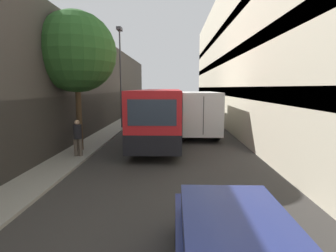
% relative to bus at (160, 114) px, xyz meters
% --- Properties ---
extents(ground_plane, '(150.00, 150.00, 0.00)m').
position_rel_bus_xyz_m(ground_plane, '(0.65, -1.02, -1.69)').
color(ground_plane, '#33302D').
extents(sidewalk_left, '(1.66, 60.00, 0.11)m').
position_rel_bus_xyz_m(sidewalk_left, '(-3.97, -1.02, -1.64)').
color(sidewalk_left, gray).
rests_on(sidewalk_left, ground_plane).
extents(building_left_shopfront, '(2.40, 60.00, 7.24)m').
position_rel_bus_xyz_m(building_left_shopfront, '(-5.90, -1.02, 1.60)').
color(building_left_shopfront, '#423D38').
rests_on(building_left_shopfront, ground_plane).
extents(building_right_apartment, '(2.40, 60.00, 12.14)m').
position_rel_bus_xyz_m(building_right_apartment, '(6.20, -1.02, 4.35)').
color(building_right_apartment, '#B7AD93').
rests_on(building_right_apartment, ground_plane).
extents(bus, '(2.54, 11.53, 3.20)m').
position_rel_bus_xyz_m(bus, '(0.00, 0.00, 0.00)').
color(bus, red).
rests_on(bus, ground_plane).
extents(box_truck, '(2.42, 8.43, 3.03)m').
position_rel_bus_xyz_m(box_truck, '(2.62, 2.56, -0.06)').
color(box_truck, silver).
rests_on(box_truck, ground_plane).
extents(panel_van, '(1.95, 4.35, 1.81)m').
position_rel_bus_xyz_m(panel_van, '(-1.48, 11.27, -0.67)').
color(panel_van, silver).
rests_on(panel_van, ground_plane).
extents(pedestrian, '(0.40, 0.38, 1.73)m').
position_rel_bus_xyz_m(pedestrian, '(-3.63, -4.56, -0.65)').
color(pedestrian, brown).
rests_on(pedestrian, sidewalk_left).
extents(street_lamp, '(0.36, 0.80, 7.87)m').
position_rel_bus_xyz_m(street_lamp, '(-3.39, 4.52, 3.75)').
color(street_lamp, '#38383D').
rests_on(street_lamp, sidewalk_left).
extents(street_tree_left, '(3.98, 3.98, 6.96)m').
position_rel_bus_xyz_m(street_tree_left, '(-3.97, -3.32, 3.37)').
color(street_tree_left, '#4C3823').
rests_on(street_tree_left, sidewalk_left).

